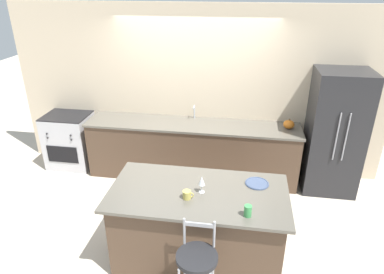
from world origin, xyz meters
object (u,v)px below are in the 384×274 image
(oven_range, at_px, (70,140))
(wine_glass, at_px, (202,181))
(tumbler_cup, at_px, (248,211))
(coffee_mug, at_px, (187,195))
(refrigerator, at_px, (334,133))
(bar_stool_near, at_px, (197,267))
(dinner_plate, at_px, (257,183))
(pumpkin_decoration, at_px, (289,124))

(oven_range, bearing_deg, wine_glass, -36.61)
(tumbler_cup, bearing_deg, coffee_mug, 162.68)
(oven_range, bearing_deg, refrigerator, -0.56)
(bar_stool_near, xyz_separation_m, dinner_plate, (0.53, 0.96, 0.36))
(pumpkin_decoration, bearing_deg, dinner_plate, -106.66)
(tumbler_cup, bearing_deg, wine_glass, 145.92)
(bar_stool_near, bearing_deg, wine_glass, 94.46)
(coffee_mug, bearing_deg, refrigerator, 46.58)
(dinner_plate, bearing_deg, refrigerator, 54.01)
(dinner_plate, bearing_deg, coffee_mug, -151.42)
(refrigerator, height_order, oven_range, refrigerator)
(wine_glass, bearing_deg, refrigerator, 46.64)
(refrigerator, bearing_deg, wine_glass, -133.36)
(dinner_plate, height_order, coffee_mug, coffee_mug)
(tumbler_cup, bearing_deg, refrigerator, 60.10)
(dinner_plate, distance_m, coffee_mug, 0.82)
(coffee_mug, bearing_deg, dinner_plate, 28.58)
(oven_range, xyz_separation_m, bar_stool_near, (2.59, -2.59, 0.12))
(bar_stool_near, bearing_deg, coffee_mug, 108.32)
(refrigerator, bearing_deg, tumbler_cup, -119.90)
(oven_range, height_order, wine_glass, wine_glass)
(pumpkin_decoration, bearing_deg, oven_range, -179.68)
(wine_glass, bearing_deg, pumpkin_decoration, 60.42)
(bar_stool_near, xyz_separation_m, wine_glass, (-0.06, 0.71, 0.48))
(refrigerator, bearing_deg, pumpkin_decoration, 174.62)
(dinner_plate, relative_size, pumpkin_decoration, 1.59)
(dinner_plate, xyz_separation_m, wine_glass, (-0.59, -0.26, 0.13))
(refrigerator, bearing_deg, bar_stool_near, -123.49)
(refrigerator, height_order, dinner_plate, refrigerator)
(bar_stool_near, distance_m, pumpkin_decoration, 2.84)
(oven_range, xyz_separation_m, coffee_mug, (2.41, -2.02, 0.51))
(dinner_plate, relative_size, wine_glass, 1.35)
(oven_range, distance_m, dinner_plate, 3.56)
(bar_stool_near, height_order, tumbler_cup, tumbler_cup)
(refrigerator, height_order, pumpkin_decoration, refrigerator)
(bar_stool_near, distance_m, tumbler_cup, 0.70)
(oven_range, distance_m, pumpkin_decoration, 3.66)
(dinner_plate, relative_size, coffee_mug, 2.21)
(coffee_mug, bearing_deg, tumbler_cup, -17.32)
(bar_stool_near, bearing_deg, tumbler_cup, 40.66)
(dinner_plate, xyz_separation_m, coffee_mug, (-0.72, -0.39, 0.04))
(dinner_plate, distance_m, pumpkin_decoration, 1.72)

